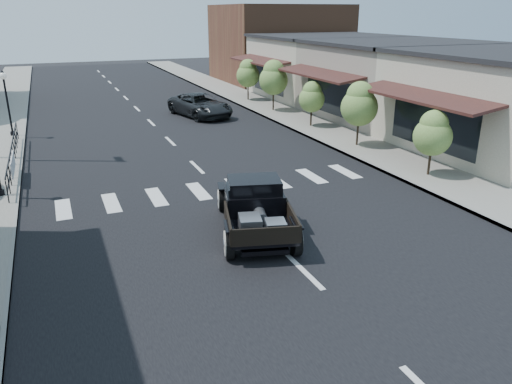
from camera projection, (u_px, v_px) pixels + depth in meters
name	position (u px, v px, depth m)	size (l,w,h in m)	color
ground	(259.00, 229.00, 15.57)	(120.00, 120.00, 0.00)	black
road	(158.00, 130.00, 28.60)	(14.00, 80.00, 0.02)	black
road_markings	(180.00, 151.00, 24.26)	(12.00, 60.00, 0.06)	silver
sidewalk_right	(291.00, 117.00, 31.63)	(3.00, 80.00, 0.15)	gray
storefront_mid	(398.00, 81.00, 31.49)	(10.00, 9.00, 4.50)	gray
storefront_far	(326.00, 67.00, 39.31)	(10.00, 9.00, 4.50)	#BFB5A2
far_building_right	(279.00, 44.00, 47.75)	(11.00, 10.00, 7.00)	brown
railing	(13.00, 153.00, 21.42)	(0.08, 10.00, 1.00)	black
banner	(14.00, 170.00, 19.78)	(0.04, 2.20, 0.60)	silver
lamp_post_c	(8.00, 103.00, 26.11)	(0.36, 0.36, 3.43)	black
small_tree_a	(432.00, 144.00, 19.84)	(1.52, 1.52, 2.53)	olive
small_tree_b	(359.00, 115.00, 24.28)	(1.80, 1.80, 3.00)	olive
small_tree_c	(311.00, 105.00, 28.54)	(1.47, 1.47, 2.45)	olive
small_tree_d	(273.00, 86.00, 33.03)	(1.90, 1.90, 3.17)	olive
small_tree_e	(248.00, 80.00, 37.07)	(1.71, 1.71, 2.85)	olive
hotrod_pickup	(255.00, 206.00, 15.09)	(2.26, 4.85, 1.68)	black
second_car	(200.00, 105.00, 31.98)	(2.38, 5.16, 1.44)	black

